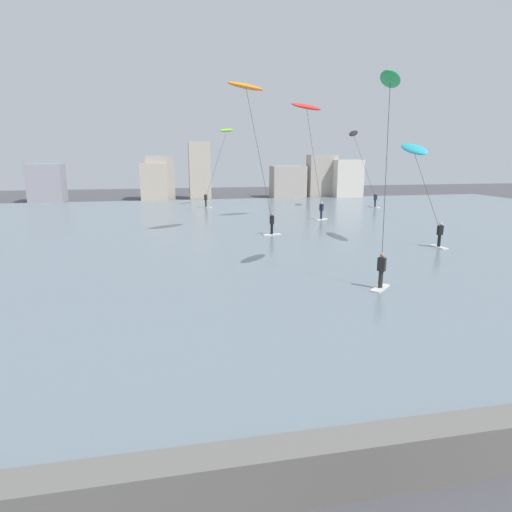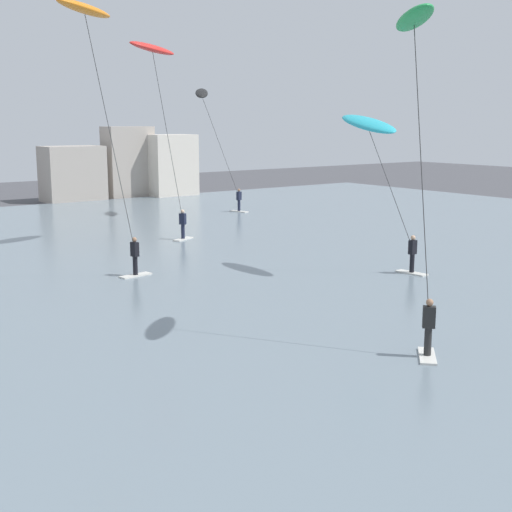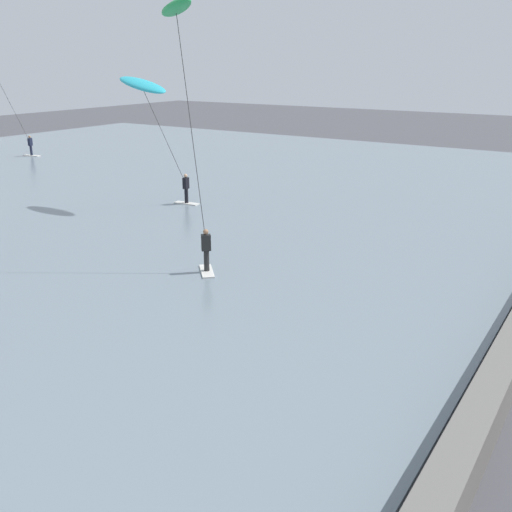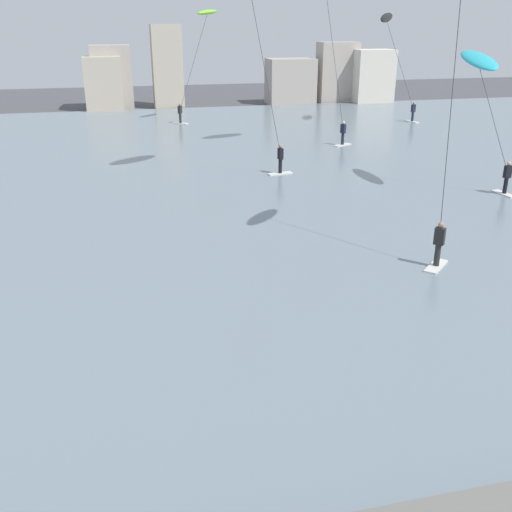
% 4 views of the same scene
% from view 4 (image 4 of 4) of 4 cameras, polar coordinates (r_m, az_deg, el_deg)
% --- Properties ---
extents(water_bay, '(84.00, 52.00, 0.10)m').
position_cam_4_polar(water_bay, '(34.16, -3.24, 8.36)').
color(water_bay, slate).
rests_on(water_bay, ground).
extents(far_shore_buildings, '(44.72, 4.64, 7.76)m').
position_cam_4_polar(far_shore_buildings, '(60.55, -6.10, 16.84)').
color(far_shore_buildings, gray).
rests_on(far_shore_buildings, ground).
extents(kitesurfer_green, '(2.34, 3.41, 9.49)m').
position_cam_4_polar(kitesurfer_green, '(21.12, 19.16, 20.79)').
color(kitesurfer_green, silver).
rests_on(kitesurfer_green, water_bay).
extents(kitesurfer_black, '(4.73, 2.61, 8.70)m').
position_cam_4_polar(kitesurfer_black, '(50.20, 12.97, 20.52)').
color(kitesurfer_black, silver).
rests_on(kitesurfer_black, water_bay).
extents(kitesurfer_cyan, '(2.62, 3.69, 6.86)m').
position_cam_4_polar(kitesurfer_cyan, '(30.65, 21.11, 16.46)').
color(kitesurfer_cyan, silver).
rests_on(kitesurfer_cyan, water_bay).
extents(kitesurfer_lime, '(4.34, 2.31, 8.87)m').
position_cam_4_polar(kitesurfer_lime, '(49.91, -5.20, 21.24)').
color(kitesurfer_lime, silver).
rests_on(kitesurfer_lime, water_bay).
extents(kitesurfer_red, '(4.32, 2.33, 10.39)m').
position_cam_4_polar(kitesurfer_red, '(39.54, 6.98, 23.50)').
color(kitesurfer_red, silver).
rests_on(kitesurfer_red, water_bay).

